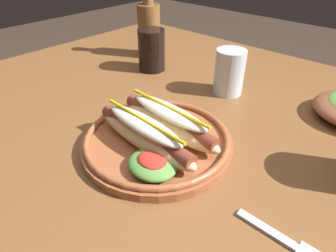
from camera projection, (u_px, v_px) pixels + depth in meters
name	position (u px, v px, depth m)	size (l,w,h in m)	color
dining_table	(190.00, 148.00, 0.68)	(1.31, 1.02, 0.74)	brown
hot_dog_plate	(157.00, 136.00, 0.52)	(0.28, 0.28, 0.08)	#9E5633
fork	(287.00, 242.00, 0.37)	(0.12, 0.03, 0.00)	silver
water_cup	(229.00, 72.00, 0.69)	(0.07, 0.07, 0.11)	silver
extra_cup	(152.00, 50.00, 0.81)	(0.08, 0.08, 0.12)	black
glass_bottle	(149.00, 27.00, 0.89)	(0.07, 0.07, 0.24)	brown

